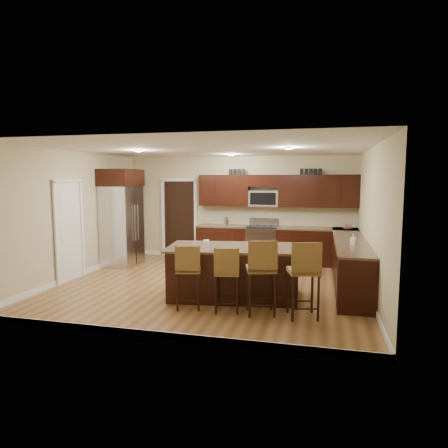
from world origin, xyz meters
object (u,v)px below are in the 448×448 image
(stool_left, at_px, (188,269))
(refrigerator, at_px, (122,217))
(stool_right, at_px, (262,268))
(stool_extra, at_px, (304,271))
(island, at_px, (233,273))
(stool_mid, at_px, (227,272))
(range, at_px, (262,244))

(stool_left, xyz_separation_m, refrigerator, (-2.66, 2.80, 0.54))
(stool_right, xyz_separation_m, stool_extra, (0.65, 0.00, 0.00))
(island, height_order, stool_mid, stool_mid)
(stool_mid, bearing_deg, refrigerator, 128.36)
(island, distance_m, stool_mid, 0.88)
(stool_mid, distance_m, refrigerator, 4.37)
(stool_right, height_order, stool_extra, same)
(stool_extra, bearing_deg, stool_right, 164.77)
(stool_left, height_order, stool_extra, stool_extra)
(island, xyz_separation_m, stool_mid, (0.08, -0.84, 0.23))
(range, distance_m, stool_extra, 4.15)
(stool_left, height_order, stool_right, stool_right)
(stool_right, bearing_deg, island, 111.67)
(stool_right, xyz_separation_m, refrigerator, (-3.86, 2.81, 0.45))
(stool_mid, bearing_deg, stool_extra, -11.69)
(range, bearing_deg, stool_mid, -89.88)
(stool_right, relative_size, refrigerator, 0.51)
(island, bearing_deg, stool_left, -131.65)
(stool_mid, distance_m, stool_right, 0.56)
(range, bearing_deg, stool_extra, -72.93)
(range, xyz_separation_m, stool_right, (0.56, -3.95, 0.27))
(stool_left, relative_size, stool_extra, 0.89)
(stool_mid, bearing_deg, stool_left, 168.60)
(stool_extra, bearing_deg, range, 91.83)
(stool_right, distance_m, refrigerator, 4.80)
(range, height_order, stool_extra, stool_extra)
(range, xyz_separation_m, stool_extra, (1.21, -3.95, 0.27))
(stool_left, bearing_deg, refrigerator, 118.15)
(range, bearing_deg, refrigerator, -160.89)
(stool_left, distance_m, refrigerator, 3.90)
(island, bearing_deg, stool_mid, -92.25)
(island, relative_size, stool_left, 2.31)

